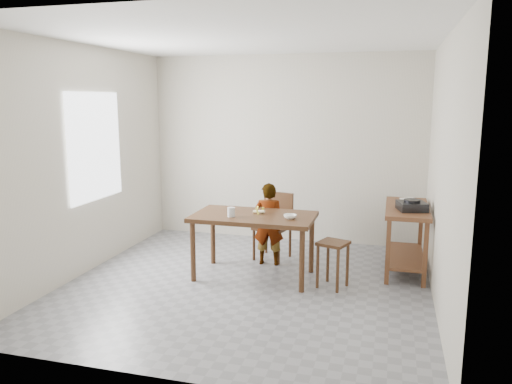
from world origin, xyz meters
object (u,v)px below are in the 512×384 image
(dining_table, at_px, (254,246))
(prep_counter, at_px, (405,239))
(dining_chair, at_px, (272,227))
(child, at_px, (269,224))
(stool, at_px, (333,264))

(dining_table, relative_size, prep_counter, 1.17)
(prep_counter, relative_size, dining_chair, 1.40)
(child, bearing_deg, prep_counter, -177.69)
(prep_counter, distance_m, child, 1.68)
(dining_table, height_order, stool, dining_table)
(dining_table, xyz_separation_m, stool, (0.93, -0.09, -0.11))
(child, relative_size, stool, 2.00)
(dining_chair, distance_m, stool, 1.21)
(stool, bearing_deg, dining_chair, 137.38)
(dining_chair, height_order, stool, dining_chair)
(child, xyz_separation_m, stool, (0.88, -0.58, -0.26))
(stool, bearing_deg, child, 146.61)
(dining_chair, bearing_deg, child, -75.52)
(prep_counter, bearing_deg, dining_table, -157.85)
(dining_table, distance_m, prep_counter, 1.86)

